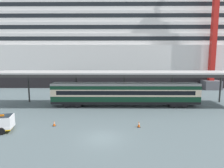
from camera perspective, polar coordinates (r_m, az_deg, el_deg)
name	(u,v)px	position (r m, az deg, el deg)	size (l,w,h in m)	color
ground_plane	(102,138)	(21.26, -2.93, -15.70)	(400.00, 400.00, 0.00)	#526267
cruise_ship	(150,45)	(68.56, 11.31, 11.13)	(156.80, 28.13, 37.43)	black
platform_canopy	(125,73)	(33.69, 3.90, 3.26)	(45.79, 6.27, 6.06)	#B9B9B9
train_carriage	(125,93)	(33.74, 3.88, -2.74)	(25.37, 2.81, 4.11)	black
traffic_cone_near	(139,124)	(24.35, 7.95, -11.72)	(0.36, 0.36, 0.76)	black
traffic_cone_mid	(54,124)	(25.58, -16.73, -11.15)	(0.36, 0.36, 0.64)	black
dockside_crane	(216,28)	(58.95, 28.48, 14.31)	(14.72, 4.40, 50.86)	#595960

